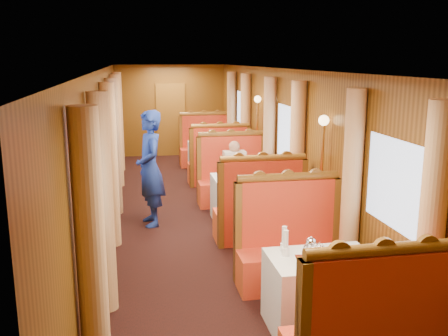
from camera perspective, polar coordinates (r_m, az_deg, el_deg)
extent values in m
cube|color=brown|center=(13.96, -6.09, 5.50)|extent=(0.80, 0.04, 2.00)
cube|color=white|center=(5.23, 11.02, -13.79)|extent=(1.05, 0.72, 0.75)
cube|color=red|center=(4.08, 17.41, -14.62)|extent=(1.30, 0.12, 0.80)
cylinder|color=brown|center=(3.91, 17.84, -8.85)|extent=(1.23, 0.10, 0.10)
cube|color=red|center=(6.11, 7.68, -11.27)|extent=(1.30, 0.55, 0.45)
cube|color=red|center=(6.08, 7.23, -5.07)|extent=(1.30, 0.12, 0.80)
cylinder|color=brown|center=(5.96, 7.34, -1.03)|extent=(1.23, 0.10, 0.10)
cube|color=white|center=(8.37, 2.33, -3.47)|extent=(1.05, 0.72, 0.75)
cube|color=red|center=(7.54, 3.92, -6.51)|extent=(1.30, 0.55, 0.45)
cube|color=red|center=(7.16, 4.42, -2.32)|extent=(1.30, 0.12, 0.80)
cylinder|color=brown|center=(7.06, 4.47, 1.14)|extent=(1.23, 0.10, 0.10)
cube|color=red|center=(9.31, 1.04, -2.78)|extent=(1.30, 0.55, 0.45)
cube|color=red|center=(9.37, 0.80, 1.25)|extent=(1.30, 0.12, 0.80)
cylinder|color=brown|center=(9.30, 0.80, 3.91)|extent=(1.23, 0.10, 0.10)
cube|color=white|center=(11.72, -1.42, 1.15)|extent=(1.05, 0.72, 0.75)
cube|color=red|center=(10.83, -0.63, -0.60)|extent=(1.30, 0.55, 0.45)
cube|color=red|center=(10.50, -0.44, 2.46)|extent=(1.30, 0.12, 0.80)
cylinder|color=brown|center=(10.44, -0.45, 4.85)|extent=(1.23, 0.10, 0.10)
cube|color=red|center=(12.67, -2.09, 1.31)|extent=(1.30, 0.55, 0.45)
cube|color=red|center=(12.78, -2.25, 4.24)|extent=(1.30, 0.12, 0.80)
cylinder|color=brown|center=(12.72, -2.27, 6.20)|extent=(1.23, 0.10, 0.10)
cube|color=silver|center=(4.98, 10.25, -10.35)|extent=(0.38, 0.31, 0.01)
cylinder|color=white|center=(5.10, 15.30, -10.02)|extent=(0.21, 0.21, 0.01)
cylinder|color=white|center=(5.05, 7.03, -9.47)|extent=(0.08, 0.08, 0.08)
cylinder|color=white|center=(5.00, 7.07, -8.06)|extent=(0.05, 0.05, 0.18)
cylinder|color=white|center=(5.16, 6.88, -8.98)|extent=(0.08, 0.08, 0.08)
cylinder|color=white|center=(5.11, 6.91, -7.60)|extent=(0.05, 0.05, 0.18)
cylinder|color=silver|center=(8.24, 2.65, -0.54)|extent=(0.06, 0.06, 0.14)
cylinder|color=silver|center=(11.63, -1.49, 3.29)|extent=(0.06, 0.06, 0.14)
cylinder|color=tan|center=(3.89, -14.90, -10.59)|extent=(0.22, 0.22, 2.35)
cylinder|color=tan|center=(5.36, -13.68, -4.11)|extent=(0.22, 0.22, 2.35)
cylinder|color=tan|center=(4.56, 22.51, -7.64)|extent=(0.22, 0.22, 2.35)
cylinder|color=tan|center=(5.87, 14.33, -2.70)|extent=(0.22, 0.22, 2.35)
cylinder|color=tan|center=(7.24, -12.89, 0.21)|extent=(0.22, 0.22, 2.35)
cylinder|color=tan|center=(8.77, -12.49, 2.33)|extent=(0.22, 0.22, 2.35)
cylinder|color=tan|center=(7.62, 8.30, 1.01)|extent=(0.22, 0.22, 2.35)
cylinder|color=tan|center=(9.09, 5.18, 2.93)|extent=(0.22, 0.22, 2.35)
cylinder|color=tan|center=(10.68, -12.16, 4.12)|extent=(0.22, 0.22, 2.35)
cylinder|color=tan|center=(12.23, -11.97, 5.15)|extent=(0.22, 0.22, 2.35)
cylinder|color=tan|center=(10.95, 2.46, 4.58)|extent=(0.22, 0.22, 2.35)
cylinder|color=tan|center=(12.46, 0.87, 5.55)|extent=(0.22, 0.22, 2.35)
cylinder|color=#BF8C3F|center=(6.36, -13.29, -3.82)|extent=(0.04, 0.04, 1.85)
sphere|color=#FFD18C|center=(6.16, -13.73, 4.74)|extent=(0.14, 0.14, 0.14)
cylinder|color=#BF8C3F|center=(6.80, 11.00, -2.65)|extent=(0.04, 0.04, 1.85)
sphere|color=#FFD18C|center=(6.62, 11.34, 5.36)|extent=(0.14, 0.14, 0.14)
cylinder|color=#BF8C3F|center=(9.77, -12.36, 1.86)|extent=(0.04, 0.04, 1.85)
sphere|color=#FFD18C|center=(9.64, -12.63, 7.45)|extent=(0.14, 0.14, 0.14)
cylinder|color=#BF8C3F|center=(10.06, 3.79, 2.43)|extent=(0.04, 0.04, 1.85)
sphere|color=#FFD18C|center=(9.94, 3.87, 7.86)|extent=(0.14, 0.14, 0.14)
imported|color=navy|center=(8.09, -8.45, -0.06)|extent=(0.56, 0.75, 1.87)
cube|color=beige|center=(9.08, 1.19, 0.24)|extent=(0.40, 0.24, 0.55)
sphere|color=tan|center=(9.02, 1.20, 2.48)|extent=(0.20, 0.20, 0.20)
cube|color=beige|center=(8.97, 1.40, -1.42)|extent=(0.36, 0.30, 0.14)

